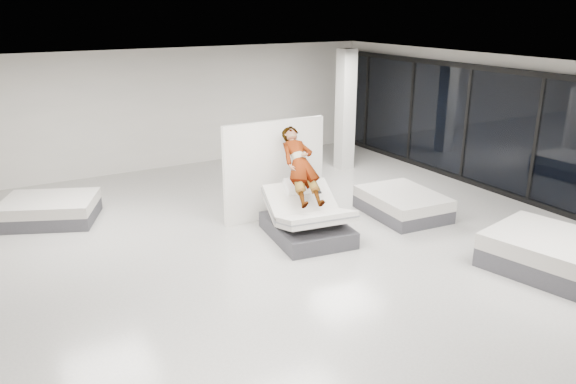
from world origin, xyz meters
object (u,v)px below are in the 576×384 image
object	(u,v)px
hero_bed	(307,221)
person	(301,175)
remote	(319,191)
column	(345,110)
divider_panel	(275,170)
flat_bed_right_near	(559,256)
flat_bed_right_far	(402,204)
flat_bed_left_far	(50,210)

from	to	relation	value
hero_bed	person	distance (m)	0.88
remote	column	distance (m)	5.01
person	divider_panel	size ratio (longest dim) A/B	0.79
column	divider_panel	bearing A→B (deg)	-145.48
divider_panel	column	world-z (taller)	column
flat_bed_right_near	column	world-z (taller)	column
flat_bed_right_far	flat_bed_right_near	distance (m)	3.42
person	flat_bed_left_far	bearing A→B (deg)	151.64
person	flat_bed_right_far	distance (m)	2.55
remote	divider_panel	xyz separation A→B (m)	(-0.21, 1.36, 0.10)
hero_bed	flat_bed_right_near	world-z (taller)	hero_bed
flat_bed_right_far	remote	bearing A→B (deg)	-177.45
flat_bed_right_near	flat_bed_left_far	xyz separation A→B (m)	(-7.00, 6.74, -0.05)
flat_bed_left_far	hero_bed	bearing A→B (deg)	-39.09
remote	flat_bed_right_far	distance (m)	2.30
divider_panel	flat_bed_left_far	distance (m)	4.71
person	divider_panel	world-z (taller)	divider_panel
person	divider_panel	xyz separation A→B (m)	(-0.04, 0.99, -0.13)
remote	flat_bed_right_far	bearing A→B (deg)	10.37
column	remote	bearing A→B (deg)	-130.97
remote	divider_panel	size ratio (longest dim) A/B	0.06
column	flat_bed_left_far	bearing A→B (deg)	-177.74
person	flat_bed_right_near	size ratio (longest dim) A/B	0.72
person	column	size ratio (longest dim) A/B	0.56
remote	divider_panel	world-z (taller)	divider_panel
person	flat_bed_right_far	world-z (taller)	person
flat_bed_right_far	flat_bed_left_far	bearing A→B (deg)	152.95
hero_bed	divider_panel	distance (m)	1.46
flat_bed_right_near	flat_bed_left_far	size ratio (longest dim) A/B	1.14
flat_bed_right_far	flat_bed_right_near	xyz separation A→B (m)	(0.45, -3.39, 0.05)
flat_bed_right_near	flat_bed_left_far	distance (m)	9.72
hero_bed	flat_bed_right_near	bearing A→B (deg)	-49.72
hero_bed	column	size ratio (longest dim) A/B	0.61
flat_bed_right_far	flat_bed_right_near	size ratio (longest dim) A/B	0.76
divider_panel	flat_bed_right_far	world-z (taller)	divider_panel
flat_bed_right_far	flat_bed_left_far	distance (m)	7.36
divider_panel	flat_bed_right_near	distance (m)	5.51
remote	flat_bed_left_far	bearing A→B (deg)	149.55
hero_bed	column	distance (m)	5.21
remote	flat_bed_left_far	distance (m)	5.60
flat_bed_right_near	flat_bed_left_far	world-z (taller)	flat_bed_right_near
divider_panel	flat_bed_left_far	world-z (taller)	divider_panel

